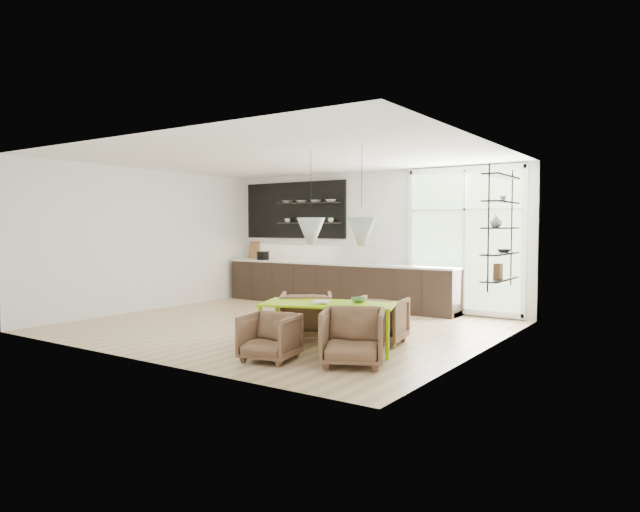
{
  "coord_description": "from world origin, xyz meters",
  "views": [
    {
      "loc": [
        6.01,
        -7.7,
        1.73
      ],
      "look_at": [
        0.37,
        0.6,
        1.2
      ],
      "focal_mm": 32.0,
      "sensor_mm": 36.0,
      "label": 1
    }
  ],
  "objects_px": {
    "dining_table": "(328,306)",
    "wire_stool": "(264,327)",
    "armchair_front_right": "(353,337)",
    "armchair_back_left": "(306,315)",
    "armchair_back_right": "(379,320)",
    "armchair_front_left": "(270,337)"
  },
  "relations": [
    {
      "from": "dining_table",
      "to": "wire_stool",
      "type": "xyz_separation_m",
      "value": [
        -1.01,
        -0.18,
        -0.37
      ]
    },
    {
      "from": "wire_stool",
      "to": "dining_table",
      "type": "bearing_deg",
      "value": 10.01
    },
    {
      "from": "armchair_front_right",
      "to": "wire_stool",
      "type": "height_order",
      "value": "armchair_front_right"
    },
    {
      "from": "wire_stool",
      "to": "armchair_front_right",
      "type": "bearing_deg",
      "value": -11.84
    },
    {
      "from": "armchair_back_left",
      "to": "armchair_back_right",
      "type": "relative_size",
      "value": 1.05
    },
    {
      "from": "dining_table",
      "to": "armchair_back_right",
      "type": "distance_m",
      "value": 0.94
    },
    {
      "from": "armchair_front_right",
      "to": "wire_stool",
      "type": "bearing_deg",
      "value": 142.61
    },
    {
      "from": "armchair_front_right",
      "to": "armchair_back_left",
      "type": "bearing_deg",
      "value": 118.93
    },
    {
      "from": "armchair_back_right",
      "to": "armchair_front_left",
      "type": "xyz_separation_m",
      "value": [
        -0.64,
        -1.76,
        -0.04
      ]
    },
    {
      "from": "armchair_back_right",
      "to": "wire_stool",
      "type": "relative_size",
      "value": 1.95
    },
    {
      "from": "armchair_back_right",
      "to": "wire_stool",
      "type": "bearing_deg",
      "value": 26.9
    },
    {
      "from": "armchair_back_right",
      "to": "wire_stool",
      "type": "distance_m",
      "value": 1.7
    },
    {
      "from": "dining_table",
      "to": "armchair_front_right",
      "type": "xyz_separation_m",
      "value": [
        0.72,
        -0.54,
        -0.27
      ]
    },
    {
      "from": "armchair_front_right",
      "to": "wire_stool",
      "type": "relative_size",
      "value": 2.02
    },
    {
      "from": "dining_table",
      "to": "armchair_back_left",
      "type": "xyz_separation_m",
      "value": [
        -0.73,
        0.5,
        -0.26
      ]
    },
    {
      "from": "armchair_back_left",
      "to": "armchair_back_right",
      "type": "xyz_separation_m",
      "value": [
        1.09,
        0.33,
        -0.02
      ]
    },
    {
      "from": "wire_stool",
      "to": "armchair_back_right",
      "type": "bearing_deg",
      "value": 36.33
    },
    {
      "from": "armchair_back_left",
      "to": "armchair_front_right",
      "type": "bearing_deg",
      "value": 110.52
    },
    {
      "from": "armchair_front_right",
      "to": "wire_stool",
      "type": "distance_m",
      "value": 1.77
    },
    {
      "from": "armchair_front_left",
      "to": "armchair_front_right",
      "type": "distance_m",
      "value": 1.08
    },
    {
      "from": "dining_table",
      "to": "armchair_back_right",
      "type": "height_order",
      "value": "armchair_back_right"
    },
    {
      "from": "armchair_back_right",
      "to": "wire_stool",
      "type": "height_order",
      "value": "armchair_back_right"
    }
  ]
}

